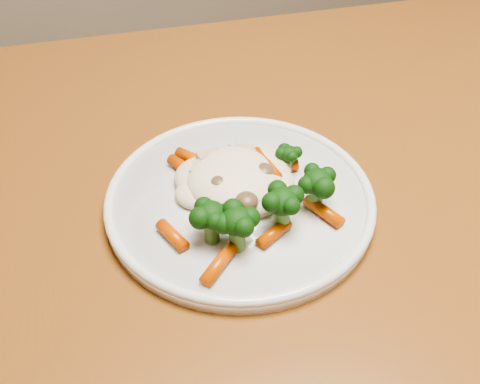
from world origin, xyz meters
The scene contains 3 objects.
dining_table centered at (0.09, 0.00, 0.66)m, with size 1.39×1.03×0.75m.
plate centered at (0.18, 0.02, 0.76)m, with size 0.26×0.26×0.01m, color white.
meal centered at (0.18, 0.02, 0.78)m, with size 0.17×0.18×0.04m.
Camera 1 is at (0.02, -0.37, 1.16)m, focal length 45.00 mm.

